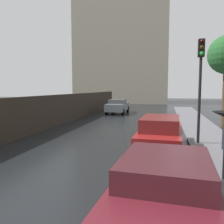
{
  "coord_description": "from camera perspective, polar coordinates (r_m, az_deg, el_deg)",
  "views": [
    {
      "loc": [
        2.94,
        -1.68,
        2.55
      ],
      "look_at": [
        0.87,
        7.54,
        1.6
      ],
      "focal_mm": 38.23,
      "sensor_mm": 36.0,
      "label": 1
    }
  ],
  "objects": [
    {
      "name": "car_red_far_ahead",
      "position": [
        9.83,
        11.56,
        -4.94
      ],
      "size": [
        1.87,
        4.47,
        1.42
      ],
      "rotation": [
        0.0,
        0.0,
        -0.05
      ],
      "color": "maroon",
      "rests_on": "ground"
    },
    {
      "name": "car_maroon_mid_road",
      "position": [
        4.68,
        12.51,
        -17.96
      ],
      "size": [
        2.12,
        4.68,
        1.28
      ],
      "rotation": [
        0.0,
        0.0,
        -0.06
      ],
      "color": "maroon",
      "rests_on": "ground"
    },
    {
      "name": "car_grey_near_kerb",
      "position": [
        24.01,
        1.37,
        1.44
      ],
      "size": [
        1.81,
        4.33,
        1.43
      ],
      "rotation": [
        0.0,
        0.0,
        3.14
      ],
      "color": "slate",
      "rests_on": "ground"
    },
    {
      "name": "distant_tower",
      "position": [
        45.43,
        2.55,
        19.02
      ],
      "size": [
        16.26,
        13.06,
        30.52
      ],
      "color": "#B2A88E",
      "rests_on": "ground"
    },
    {
      "name": "traffic_light",
      "position": [
        11.02,
        20.41,
        8.95
      ],
      "size": [
        0.26,
        0.39,
        4.48
      ],
      "color": "black",
      "rests_on": "sidewalk_strip"
    }
  ]
}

